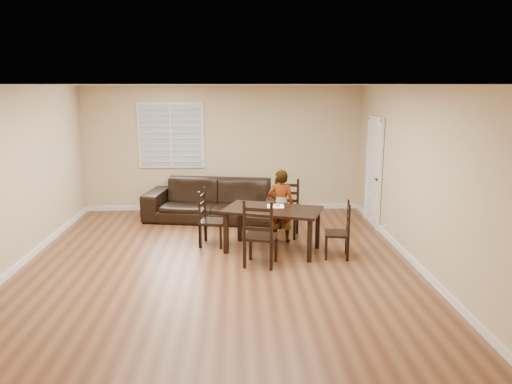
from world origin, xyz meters
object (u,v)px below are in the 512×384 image
dining_table (273,214)px  donut (277,205)px  chair_far (259,238)px  sofa (216,200)px  chair_near (286,209)px  chair_left (206,220)px  child (281,206)px  chair_right (344,232)px

dining_table → donut: (0.08, 0.16, 0.11)m
chair_far → sofa: chair_far is taller
chair_far → sofa: 2.88m
chair_near → chair_left: chair_near is taller
donut → child: bearing=73.6°
chair_far → chair_right: (1.37, 0.42, -0.06)m
donut → chair_near: bearing=72.8°
chair_right → sofa: (-2.12, 2.36, -0.00)m
child → chair_far: bearing=86.1°
chair_near → donut: (-0.24, -0.78, 0.28)m
chair_left → chair_right: chair_left is taller
dining_table → child: (0.18, 0.53, 0.01)m
chair_far → chair_left: bearing=-38.4°
dining_table → sofa: 2.25m
chair_left → child: (1.30, 0.16, 0.20)m
chair_far → sofa: size_ratio=0.37×
chair_near → child: 0.47m
chair_far → dining_table: bearing=-93.3°
sofa → chair_near: bearing=-28.7°
dining_table → chair_left: bearing=-179.1°
chair_far → chair_right: bearing=-147.8°
chair_right → donut: (-1.03, 0.52, 0.33)m
child → sofa: size_ratio=0.46×
dining_table → child: size_ratio=1.36×
chair_far → chair_left: (-0.85, 1.16, -0.03)m
chair_near → donut: bearing=-92.7°
dining_table → chair_left: chair_left is taller
chair_left → chair_right: (2.22, -0.74, -0.03)m
chair_left → sofa: 1.63m
chair_far → sofa: (-0.75, 2.78, -0.06)m
child → donut: bearing=88.6°
chair_near → chair_left: bearing=-143.9°
chair_near → child: size_ratio=0.81×
chair_near → sofa: (-1.33, 1.06, -0.06)m
chair_far → donut: bearing=-94.5°
dining_table → sofa: sofa is taller
chair_right → chair_near: bearing=-139.2°
dining_table → chair_near: chair_near is taller
sofa → child: bearing=-41.0°
dining_table → chair_far: (-0.26, -0.78, -0.16)m
chair_far → child: bearing=-93.6°
chair_right → sofa: bearing=-128.5°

